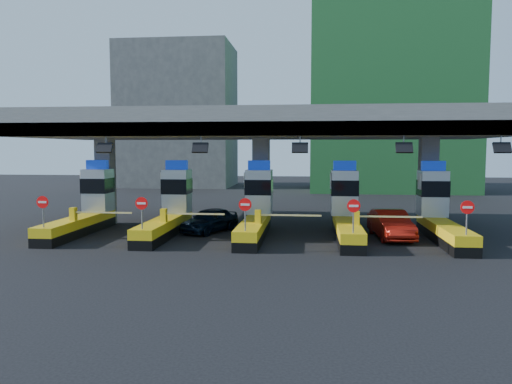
# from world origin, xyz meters

# --- Properties ---
(ground) EXTENTS (120.00, 120.00, 0.00)m
(ground) POSITION_xyz_m (0.00, 0.00, 0.00)
(ground) COLOR black
(ground) RESTS_ON ground
(toll_canopy) EXTENTS (28.00, 12.09, 7.00)m
(toll_canopy) POSITION_xyz_m (0.00, 2.87, 6.13)
(toll_canopy) COLOR slate
(toll_canopy) RESTS_ON ground
(toll_lane_far_left) EXTENTS (4.43, 8.00, 4.16)m
(toll_lane_far_left) POSITION_xyz_m (-10.00, 0.28, 1.40)
(toll_lane_far_left) COLOR black
(toll_lane_far_left) RESTS_ON ground
(toll_lane_left) EXTENTS (4.43, 8.00, 4.16)m
(toll_lane_left) POSITION_xyz_m (-5.00, 0.28, 1.40)
(toll_lane_left) COLOR black
(toll_lane_left) RESTS_ON ground
(toll_lane_center) EXTENTS (4.43, 8.00, 4.16)m
(toll_lane_center) POSITION_xyz_m (0.00, 0.28, 1.40)
(toll_lane_center) COLOR black
(toll_lane_center) RESTS_ON ground
(toll_lane_right) EXTENTS (4.43, 8.00, 4.16)m
(toll_lane_right) POSITION_xyz_m (5.00, 0.28, 1.40)
(toll_lane_right) COLOR black
(toll_lane_right) RESTS_ON ground
(toll_lane_far_right) EXTENTS (4.43, 8.00, 4.16)m
(toll_lane_far_right) POSITION_xyz_m (10.00, 0.28, 1.40)
(toll_lane_far_right) COLOR black
(toll_lane_far_right) RESTS_ON ground
(bg_building_scaffold) EXTENTS (18.00, 12.00, 28.00)m
(bg_building_scaffold) POSITION_xyz_m (12.00, 32.00, 14.00)
(bg_building_scaffold) COLOR #1E5926
(bg_building_scaffold) RESTS_ON ground
(bg_building_concrete) EXTENTS (14.00, 10.00, 18.00)m
(bg_building_concrete) POSITION_xyz_m (-14.00, 36.00, 9.00)
(bg_building_concrete) COLOR #4C4C49
(bg_building_concrete) RESTS_ON ground
(van) EXTENTS (3.22, 4.47, 1.42)m
(van) POSITION_xyz_m (-2.78, 0.75, 0.71)
(van) COLOR black
(van) RESTS_ON ground
(red_car) EXTENTS (2.09, 4.79, 1.53)m
(red_car) POSITION_xyz_m (7.37, -0.25, 0.77)
(red_car) COLOR maroon
(red_car) RESTS_ON ground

